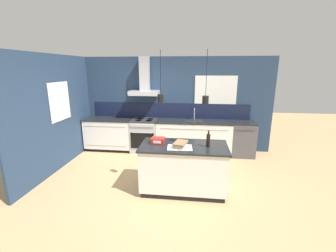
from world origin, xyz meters
name	(u,v)px	position (x,y,z in m)	size (l,w,h in m)	color
ground_plane	(159,180)	(0.00, 0.00, 0.00)	(16.00, 16.00, 0.00)	tan
wall_back	(169,102)	(-0.03, 2.00, 1.35)	(5.60, 2.46, 2.60)	navy
wall_left	(63,111)	(-2.43, 0.70, 1.30)	(0.08, 3.80, 2.60)	navy
counter_run_left	(110,134)	(-1.70, 1.69, 0.46)	(1.33, 0.64, 0.91)	black
counter_run_sink	(194,137)	(0.69, 1.69, 0.46)	(2.02, 0.64, 1.23)	black
oven_range	(145,135)	(-0.68, 1.69, 0.46)	(0.74, 0.66, 0.91)	#B5B5BA
dishwasher	(242,139)	(2.00, 1.69, 0.46)	(0.60, 0.65, 0.91)	#4C4C51
kitchen_island	(183,168)	(0.52, -0.31, 0.46)	(1.62, 0.85, 0.91)	black
bottle_on_island	(208,140)	(0.96, -0.33, 1.04)	(0.07, 0.07, 0.30)	black
book_stack	(181,144)	(0.47, -0.41, 0.96)	(0.29, 0.38, 0.09)	silver
red_supply_box	(158,140)	(0.02, -0.24, 0.96)	(0.25, 0.20, 0.10)	red
paper_pile	(180,147)	(0.45, -0.44, 0.91)	(0.46, 0.35, 0.01)	silver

